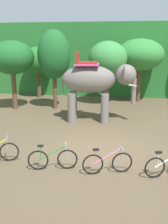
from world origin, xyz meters
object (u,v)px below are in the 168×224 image
at_px(tree_center_right, 38,61).
at_px(elephant, 95,82).
at_px(bike_green, 53,159).
at_px(tree_center_left, 140,55).
at_px(tree_left, 12,58).
at_px(bike_pink, 107,163).
at_px(tree_center, 108,59).
at_px(tree_far_right, 54,55).

bearing_deg(tree_center_right, elephant, -49.34).
distance_m(tree_center_right, bike_green, 13.12).
relative_size(tree_center_left, elephant, 1.09).
distance_m(tree_left, bike_pink, 10.87).
xyz_separation_m(tree_center_left, bike_pink, (-1.52, -11.65, -3.02)).
distance_m(elephant, bike_green, 6.38).
xyz_separation_m(tree_center, bike_green, (-1.17, -10.27, -2.82)).
bearing_deg(tree_left, tree_far_right, 11.78).
distance_m(tree_far_right, elephant, 4.10).
relative_size(tree_center_right, tree_center_left, 0.87).
bearing_deg(bike_green, tree_far_right, 104.14).
bearing_deg(bike_green, elephant, 82.84).
bearing_deg(bike_green, bike_pink, -0.09).
relative_size(tree_far_right, elephant, 1.21).
xyz_separation_m(tree_far_right, tree_center_left, (5.57, 3.03, -0.08)).
relative_size(tree_far_right, bike_green, 3.03).
xyz_separation_m(tree_left, tree_far_right, (2.59, 0.54, 0.17)).
distance_m(tree_far_right, bike_pink, 10.02).
relative_size(tree_left, tree_center_right, 1.11).
height_order(tree_center_left, bike_pink, tree_center_left).
bearing_deg(bike_pink, tree_left, 129.44).
relative_size(tree_center_right, elephant, 0.95).
distance_m(tree_center_right, elephant, 7.98).
height_order(tree_center_right, tree_center, tree_center).
height_order(tree_center_right, bike_green, tree_center_right).
relative_size(tree_center, bike_green, 2.62).
relative_size(tree_left, tree_center, 1.00).
height_order(elephant, bike_green, elephant).
xyz_separation_m(elephant, bike_pink, (1.12, -6.07, -1.82)).
height_order(elephant, bike_pink, elephant).
xyz_separation_m(tree_center, tree_center_left, (2.23, 1.38, 0.20)).
height_order(tree_far_right, tree_center, tree_far_right).
xyz_separation_m(tree_left, elephant, (5.53, -2.01, -1.12)).
height_order(tree_far_right, bike_green, tree_far_right).
bearing_deg(elephant, bike_pink, -79.56).
bearing_deg(tree_left, tree_center_left, 23.59).
xyz_separation_m(tree_center_right, tree_far_right, (2.25, -3.48, 0.62)).
bearing_deg(tree_left, bike_green, -59.46).
distance_m(tree_center, bike_green, 10.71).
height_order(tree_center_left, elephant, tree_center_left).
distance_m(tree_center_left, elephant, 6.29).
relative_size(tree_center_right, tree_center, 0.90).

